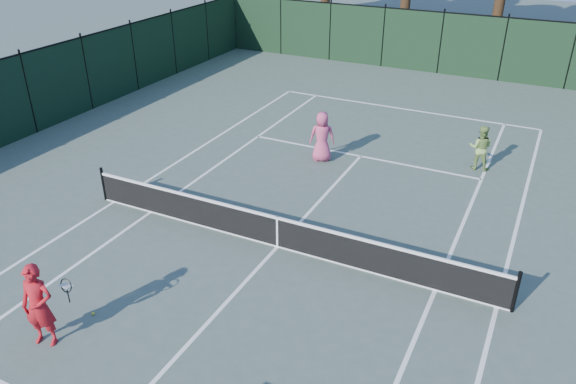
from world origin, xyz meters
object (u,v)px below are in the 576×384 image
at_px(player_green, 480,148).
at_px(player_pink, 322,137).
at_px(coach, 39,306).
at_px(loose_ball_midcourt, 93,314).

bearing_deg(player_green, player_pink, 14.26).
bearing_deg(player_green, coach, 57.88).
xyz_separation_m(coach, player_green, (6.47, 12.37, -0.17)).
relative_size(coach, player_pink, 1.07).
distance_m(player_pink, loose_ball_midcourt, 9.77).
relative_size(player_green, loose_ball_midcourt, 22.42).
height_order(coach, loose_ball_midcourt, coach).
relative_size(coach, player_green, 1.22).
bearing_deg(player_pink, player_green, 175.85).
distance_m(coach, loose_ball_midcourt, 1.39).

